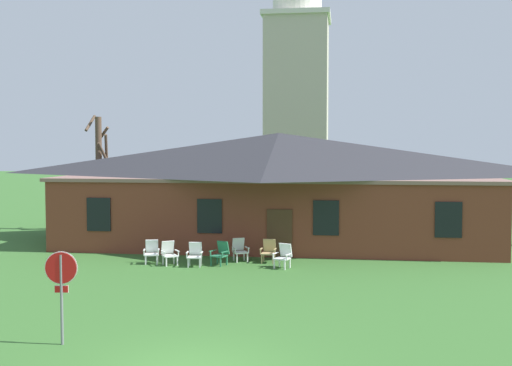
# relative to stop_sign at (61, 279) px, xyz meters

# --- Properties ---
(brick_building) EXTENTS (21.03, 10.40, 5.47)m
(brick_building) POSITION_rel_stop_sign_xyz_m (3.52, 17.68, 1.19)
(brick_building) COLOR brown
(brick_building) RESTS_ON ground
(dome_tower) EXTENTS (5.18, 5.18, 20.70)m
(dome_tower) POSITION_rel_stop_sign_xyz_m (3.13, 35.68, 7.92)
(dome_tower) COLOR #BCB29E
(dome_tower) RESTS_ON ground
(stop_sign) EXTENTS (0.80, 0.13, 2.28)m
(stop_sign) POSITION_rel_stop_sign_xyz_m (0.00, 0.00, 0.00)
(stop_sign) COLOR slate
(stop_sign) RESTS_ON ground
(lawn_chair_by_porch) EXTENTS (0.73, 0.78, 0.96)m
(lawn_chair_by_porch) POSITION_rel_stop_sign_xyz_m (-1.03, 10.66, -1.10)
(lawn_chair_by_porch) COLOR white
(lawn_chair_by_porch) RESTS_ON ground
(lawn_chair_near_door) EXTENTS (0.85, 0.87, 0.96)m
(lawn_chair_near_door) POSITION_rel_stop_sign_xyz_m (-0.22, 10.44, -1.10)
(lawn_chair_near_door) COLOR silver
(lawn_chair_near_door) RESTS_ON ground
(lawn_chair_left_end) EXTENTS (0.69, 0.72, 0.96)m
(lawn_chair_left_end) POSITION_rel_stop_sign_xyz_m (0.89, 10.28, -1.10)
(lawn_chair_left_end) COLOR white
(lawn_chair_left_end) RESTS_ON ground
(lawn_chair_middle) EXTENTS (0.79, 0.84, 0.96)m
(lawn_chair_middle) POSITION_rel_stop_sign_xyz_m (1.86, 10.67, -1.10)
(lawn_chair_middle) COLOR #28704C
(lawn_chair_middle) RESTS_ON ground
(lawn_chair_right_end) EXTENTS (0.82, 0.85, 0.96)m
(lawn_chair_right_end) POSITION_rel_stop_sign_xyz_m (2.48, 11.65, -1.10)
(lawn_chair_right_end) COLOR silver
(lawn_chair_right_end) RESTS_ON ground
(lawn_chair_far_side) EXTENTS (0.66, 0.69, 0.96)m
(lawn_chair_far_side) POSITION_rel_stop_sign_xyz_m (3.72, 11.51, -1.10)
(lawn_chair_far_side) COLOR tan
(lawn_chair_far_side) RESTS_ON ground
(lawn_chair_under_eave) EXTENTS (0.78, 0.83, 0.96)m
(lawn_chair_under_eave) POSITION_rel_stop_sign_xyz_m (4.44, 10.41, -1.10)
(lawn_chair_under_eave) COLOR white
(lawn_chair_under_eave) RESTS_ON ground
(bare_tree_beside_building) EXTENTS (1.28, 1.17, 6.59)m
(bare_tree_beside_building) POSITION_rel_stop_sign_xyz_m (-6.98, 20.16, 1.90)
(bare_tree_beside_building) COLOR brown
(bare_tree_beside_building) RESTS_ON ground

